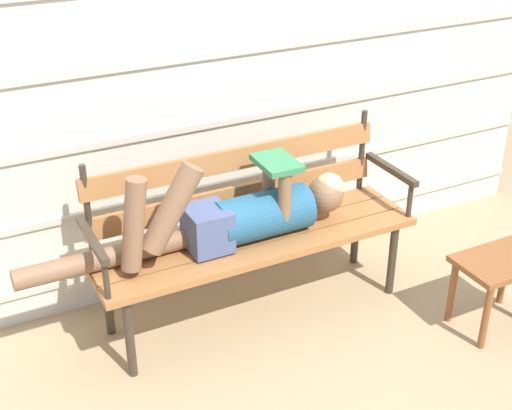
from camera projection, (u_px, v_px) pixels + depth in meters
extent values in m
plane|color=tan|center=(263.00, 320.00, 3.70)|extent=(12.00, 12.00, 0.00)
cube|color=beige|center=(213.00, 88.00, 3.64)|extent=(4.28, 0.06, 2.19)
cube|color=#B7B7AD|center=(220.00, 243.00, 4.04)|extent=(4.28, 0.02, 0.04)
cube|color=#B7B7AD|center=(218.00, 186.00, 3.87)|extent=(4.28, 0.02, 0.04)
cube|color=#B7B7AD|center=(216.00, 123.00, 3.70)|extent=(4.28, 0.02, 0.04)
cube|color=#B7B7AD|center=(215.00, 55.00, 3.53)|extent=(4.28, 0.02, 0.04)
cube|color=#9E6638|center=(270.00, 254.00, 3.44)|extent=(1.68, 0.14, 0.04)
cube|color=#9E6638|center=(256.00, 240.00, 3.56)|extent=(1.68, 0.14, 0.04)
cube|color=#9E6638|center=(243.00, 227.00, 3.68)|extent=(1.68, 0.14, 0.04)
cube|color=#9E6638|center=(237.00, 196.00, 3.67)|extent=(1.61, 0.05, 0.11)
cube|color=#9E6638|center=(236.00, 159.00, 3.57)|extent=(1.61, 0.05, 0.11)
cylinder|color=#382D23|center=(88.00, 210.00, 3.31)|extent=(0.03, 0.03, 0.47)
cylinder|color=#382D23|center=(362.00, 150.00, 3.93)|extent=(0.03, 0.03, 0.47)
cylinder|color=#382D23|center=(130.00, 338.00, 3.24)|extent=(0.04, 0.04, 0.43)
cylinder|color=#382D23|center=(392.00, 259.00, 3.83)|extent=(0.04, 0.04, 0.43)
cylinder|color=#382D23|center=(108.00, 298.00, 3.51)|extent=(0.04, 0.04, 0.43)
cylinder|color=#382D23|center=(356.00, 231.00, 4.11)|extent=(0.04, 0.04, 0.43)
cube|color=#382D23|center=(92.00, 240.00, 3.13)|extent=(0.04, 0.42, 0.03)
cylinder|color=#382D23|center=(106.00, 279.00, 3.04)|extent=(0.03, 0.03, 0.20)
cube|color=#382D23|center=(391.00, 169.00, 3.79)|extent=(0.04, 0.42, 0.03)
cylinder|color=#382D23|center=(410.00, 199.00, 3.70)|extent=(0.03, 0.03, 0.20)
cylinder|color=#23567A|center=(263.00, 215.00, 3.52)|extent=(0.48, 0.23, 0.23)
cube|color=#475684|center=(207.00, 228.00, 3.40)|extent=(0.20, 0.22, 0.21)
sphere|color=brown|center=(325.00, 194.00, 3.65)|extent=(0.19, 0.19, 0.19)
sphere|color=#E0C67A|center=(329.00, 188.00, 3.64)|extent=(0.16, 0.16, 0.16)
cylinder|color=brown|center=(172.00, 209.00, 3.18)|extent=(0.32, 0.11, 0.43)
cylinder|color=brown|center=(134.00, 225.00, 3.13)|extent=(0.15, 0.09, 0.45)
cylinder|color=brown|center=(104.00, 258.00, 3.27)|extent=(0.83, 0.10, 0.10)
cylinder|color=brown|center=(284.00, 196.00, 3.42)|extent=(0.06, 0.06, 0.25)
cylinder|color=brown|center=(269.00, 183.00, 3.55)|extent=(0.06, 0.06, 0.25)
cube|color=#337A4C|center=(277.00, 163.00, 3.42)|extent=(0.18, 0.25, 0.03)
cube|color=brown|center=(502.00, 261.00, 3.50)|extent=(0.45, 0.30, 0.03)
cylinder|color=brown|center=(486.00, 317.00, 3.43)|extent=(0.04, 0.04, 0.36)
cylinder|color=brown|center=(452.00, 291.00, 3.62)|extent=(0.04, 0.04, 0.36)
cylinder|color=brown|center=(504.00, 274.00, 3.76)|extent=(0.04, 0.04, 0.36)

